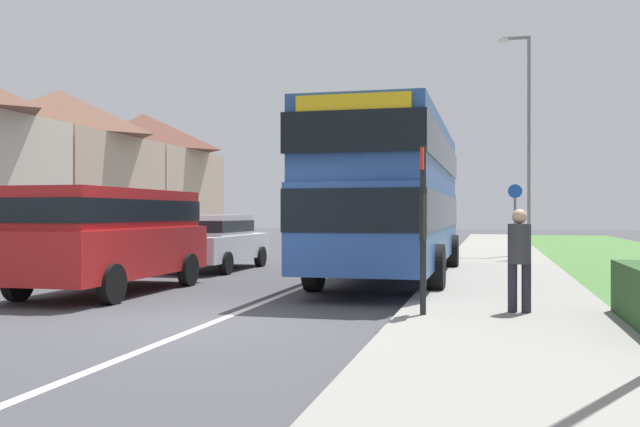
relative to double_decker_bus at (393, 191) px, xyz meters
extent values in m
plane|color=#424247|center=(-1.68, -7.12, -2.14)|extent=(120.00, 120.00, 0.00)
cube|color=silver|center=(-1.68, 0.88, -2.14)|extent=(0.14, 60.00, 0.01)
cube|color=gray|center=(2.52, -1.12, -2.08)|extent=(3.20, 68.00, 0.12)
cube|color=#284C93|center=(0.00, 0.00, -0.82)|extent=(2.50, 10.03, 1.65)
cube|color=#284C93|center=(0.00, 0.00, 0.78)|extent=(2.45, 9.83, 1.55)
cube|color=black|center=(0.00, 0.00, -0.49)|extent=(2.52, 10.09, 0.76)
cube|color=black|center=(0.00, 0.00, 0.86)|extent=(2.52, 10.09, 0.72)
cube|color=gold|center=(0.00, -4.97, 1.28)|extent=(2.00, 0.08, 0.44)
cylinder|color=black|center=(-1.25, 3.11, -1.64)|extent=(0.30, 1.00, 1.00)
cylinder|color=black|center=(1.25, 3.11, -1.64)|extent=(0.30, 1.00, 1.00)
cylinder|color=black|center=(-1.25, -2.76, -1.64)|extent=(0.30, 1.00, 1.00)
cylinder|color=black|center=(1.25, -2.76, -1.64)|extent=(0.30, 1.00, 1.00)
cube|color=#B21E1E|center=(-5.14, -4.03, -1.31)|extent=(1.95, 5.10, 0.95)
cube|color=#B21E1E|center=(-5.14, -4.03, -0.45)|extent=(1.72, 4.69, 0.77)
cube|color=black|center=(-5.14, -4.03, -0.49)|extent=(1.76, 4.74, 0.43)
cylinder|color=black|center=(-6.10, -2.45, -1.78)|extent=(0.20, 0.72, 0.72)
cylinder|color=black|center=(-4.18, -2.45, -1.78)|extent=(0.20, 0.72, 0.72)
cylinder|color=black|center=(-6.10, -5.61, -1.78)|extent=(0.20, 0.72, 0.72)
cylinder|color=black|center=(-4.18, -5.61, -1.78)|extent=(0.20, 0.72, 0.72)
cube|color=silver|center=(-5.25, 1.76, -1.50)|extent=(1.70, 4.48, 0.69)
cube|color=silver|center=(-5.25, 1.53, -0.87)|extent=(1.50, 2.46, 0.56)
cube|color=black|center=(-5.25, 1.53, -0.90)|extent=(1.53, 2.49, 0.32)
cylinder|color=black|center=(-6.09, 3.15, -1.84)|extent=(0.20, 0.60, 0.60)
cylinder|color=black|center=(-4.42, 3.15, -1.84)|extent=(0.20, 0.60, 0.60)
cylinder|color=black|center=(-6.09, 0.37, -1.84)|extent=(0.20, 0.60, 0.60)
cylinder|color=black|center=(-4.42, 0.37, -1.84)|extent=(0.20, 0.60, 0.60)
cylinder|color=#23232D|center=(2.60, -5.76, -1.72)|extent=(0.14, 0.14, 0.85)
cylinder|color=#23232D|center=(2.80, -5.76, -1.72)|extent=(0.14, 0.14, 0.85)
cylinder|color=#333338|center=(2.70, -5.76, -0.99)|extent=(0.34, 0.34, 0.60)
sphere|color=tan|center=(2.70, -5.76, -0.58)|extent=(0.22, 0.22, 0.22)
cylinder|color=black|center=(1.32, -6.31, -0.84)|extent=(0.09, 0.09, 2.60)
cube|color=red|center=(1.32, -6.31, 0.26)|extent=(0.04, 0.44, 0.32)
cube|color=black|center=(1.32, -6.29, -0.59)|extent=(0.06, 0.52, 0.68)
cylinder|color=slate|center=(3.03, 6.27, -1.09)|extent=(0.08, 0.08, 2.10)
cylinder|color=blue|center=(3.03, 6.27, 0.16)|extent=(0.44, 0.03, 0.44)
cylinder|color=slate|center=(3.62, 9.54, 1.86)|extent=(0.12, 0.12, 8.00)
cube|color=slate|center=(3.17, 9.54, 5.81)|extent=(0.90, 0.10, 0.10)
cube|color=silver|center=(2.72, 9.54, 5.74)|extent=(0.36, 0.20, 0.14)
cube|color=#C1A88E|center=(-14.79, 8.26, 0.21)|extent=(6.01, 6.86, 4.71)
pyramid|color=brown|center=(-14.79, 8.26, 3.52)|extent=(6.01, 6.86, 1.91)
cube|color=#C1A88E|center=(-14.79, 15.25, 0.21)|extent=(6.01, 6.86, 4.71)
pyramid|color=brown|center=(-14.79, 15.25, 3.52)|extent=(6.01, 6.86, 1.91)
camera|label=1|loc=(2.29, -16.53, -0.52)|focal=38.88mm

